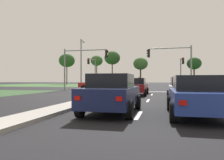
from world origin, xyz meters
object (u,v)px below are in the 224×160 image
treeline_second (97,61)px  treeline_fifth (194,64)px  treeline_third (112,58)px  treeline_fourth (141,64)px  traffic_signal_near_right (174,60)px  pedestrian_at_median (139,80)px  car_silver_sixth (136,82)px  treeline_near (67,61)px  car_navy_third (112,93)px  car_maroon_fourth (136,86)px  traffic_signal_far_left (93,67)px  street_lamp_second (81,61)px  car_red_second (95,84)px  traffic_signal_near_left (81,61)px  traffic_signal_far_right (182,67)px  car_white_fifth (184,89)px  car_blue_seventh (196,95)px

treeline_second → treeline_fifth: size_ratio=1.22×
treeline_third → treeline_fifth: bearing=1.6°
treeline_fourth → traffic_signal_near_right: bearing=-79.6°
pedestrian_at_median → treeline_second: (-16.30, 26.92, 6.31)m
car_silver_sixth → treeline_near: bearing=-10.8°
car_navy_third → car_maroon_fourth: car_navy_third is taller
treeline_near → treeline_third: treeline_third is taller
traffic_signal_far_left → treeline_second: (-8.42, 30.58, 3.98)m
treeline_second → treeline_fourth: (14.34, -2.02, -1.35)m
street_lamp_second → treeline_third: (-1.13, 28.71, 3.34)m
car_maroon_fourth → street_lamp_second: street_lamp_second is taller
car_maroon_fourth → car_silver_sixth: car_silver_sixth is taller
treeline_second → treeline_third: treeline_third is taller
car_red_second → treeline_second: size_ratio=0.49×
car_red_second → traffic_signal_far_left: bearing=-160.2°
treeline_near → treeline_second: bearing=20.3°
traffic_signal_far_left → traffic_signal_near_left: size_ratio=0.91×
traffic_signal_far_right → treeline_fourth: size_ratio=0.62×
car_white_fifth → treeline_second: bearing=111.9°
car_maroon_fourth → treeline_fifth: bearing=76.1°
car_silver_sixth → car_blue_seventh: 52.53m
car_blue_seventh → traffic_signal_far_right: bearing=85.9°
traffic_signal_far_left → traffic_signal_near_left: bearing=-79.2°
car_red_second → car_maroon_fourth: bearing=33.3°
car_red_second → car_silver_sixth: size_ratio=1.04×
car_red_second → traffic_signal_far_right: 14.70m
traffic_signal_far_left → treeline_third: bearing=94.8°
car_blue_seventh → traffic_signal_near_left: size_ratio=0.77×
traffic_signal_far_left → treeline_fourth: (5.92, 28.56, 2.63)m
treeline_third → car_white_fifth: bearing=-72.6°
traffic_signal_far_left → treeline_fourth: bearing=78.3°
car_red_second → treeline_third: size_ratio=0.46×
treeline_near → treeline_second: (8.88, 3.29, 0.03)m
traffic_signal_far_left → pedestrian_at_median: size_ratio=2.79×
car_navy_third → traffic_signal_far_left: (-10.01, 28.77, 2.83)m
traffic_signal_near_left → treeline_second: size_ratio=0.62×
treeline_near → car_red_second: bearing=-60.0°
street_lamp_second → car_red_second: bearing=-49.2°
car_blue_seventh → traffic_signal_far_left: traffic_signal_far_left is taller
car_maroon_fourth → treeline_near: 53.28m
car_white_fifth → treeline_near: 59.65m
car_red_second → car_white_fifth: car_white_fifth is taller
car_blue_seventh → treeline_near: bearing=118.4°
treeline_fourth → car_navy_third: bearing=-85.9°
treeline_third → treeline_fourth: 8.72m
traffic_signal_near_left → treeline_second: treeline_second is taller
car_red_second → traffic_signal_far_left: size_ratio=0.87×
traffic_signal_near_right → traffic_signal_far_left: bearing=138.8°
car_red_second → treeline_third: (-4.73, 32.88, 7.15)m
treeline_second → treeline_fifth: bearing=-8.1°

